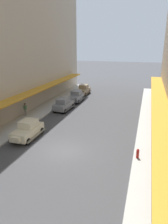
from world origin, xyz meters
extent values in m
plane|color=#424244|center=(0.00, 0.00, 0.00)|extent=(200.00, 200.00, 0.00)
cube|color=#B7B5AD|center=(7.50, 0.00, 0.07)|extent=(3.00, 60.00, 0.15)
cube|color=orange|center=(8.10, 0.00, 3.00)|extent=(1.80, 54.00, 0.16)
cube|color=slate|center=(-4.66, 11.21, 0.74)|extent=(1.86, 3.97, 0.80)
cube|color=slate|center=(-4.67, 10.96, 1.49)|extent=(1.51, 1.76, 0.70)
cube|color=#8C9EA8|center=(-4.67, 10.96, 1.49)|extent=(1.44, 1.72, 0.42)
cube|color=slate|center=(-4.57, 13.34, 0.79)|extent=(0.95, 0.40, 0.52)
cube|color=#393A3D|center=(-5.61, 11.25, 0.42)|extent=(0.39, 3.52, 0.12)
cube|color=#393A3D|center=(-3.71, 11.17, 0.42)|extent=(0.39, 3.52, 0.12)
cylinder|color=black|center=(-5.41, 12.61, 0.34)|extent=(0.25, 0.69, 0.68)
cylinder|color=black|center=(-3.80, 12.54, 0.34)|extent=(0.25, 0.69, 0.68)
cylinder|color=black|center=(-5.53, 9.88, 0.34)|extent=(0.25, 0.69, 0.68)
cylinder|color=black|center=(-3.91, 9.81, 0.34)|extent=(0.25, 0.69, 0.68)
cube|color=slate|center=(-4.50, 16.20, 0.74)|extent=(1.72, 3.91, 0.80)
cube|color=slate|center=(-4.51, 16.45, 1.49)|extent=(1.45, 1.71, 0.70)
cube|color=#8C9EA8|center=(-4.51, 16.45, 1.49)|extent=(1.38, 1.67, 0.42)
cube|color=slate|center=(-4.49, 14.07, 0.79)|extent=(0.94, 0.37, 0.52)
cube|color=#393A3D|center=(-3.55, 16.21, 0.42)|extent=(0.26, 3.51, 0.12)
cube|color=#393A3D|center=(-5.45, 16.20, 0.42)|extent=(0.26, 3.51, 0.12)
cylinder|color=black|center=(-3.69, 14.84, 0.34)|extent=(0.22, 0.68, 0.68)
cylinder|color=black|center=(-5.30, 14.83, 0.34)|extent=(0.22, 0.68, 0.68)
cylinder|color=black|center=(-3.70, 17.57, 0.34)|extent=(0.22, 0.68, 0.68)
cylinder|color=black|center=(-5.32, 17.56, 0.34)|extent=(0.22, 0.68, 0.68)
cube|color=#997F5B|center=(-4.85, 21.51, 0.74)|extent=(1.75, 3.92, 0.80)
cube|color=#997F5B|center=(-4.85, 21.76, 1.49)|extent=(1.46, 1.72, 0.70)
cube|color=#8C9EA8|center=(-4.85, 21.76, 1.49)|extent=(1.39, 1.68, 0.42)
cube|color=#997F5B|center=(-4.88, 19.38, 0.79)|extent=(0.94, 0.37, 0.52)
cube|color=#4C3F2D|center=(-3.90, 21.50, 0.42)|extent=(0.28, 3.51, 0.12)
cube|color=#4C3F2D|center=(-5.80, 21.52, 0.42)|extent=(0.28, 3.51, 0.12)
cylinder|color=black|center=(-4.06, 20.14, 0.34)|extent=(0.23, 0.68, 0.68)
cylinder|color=black|center=(-5.68, 20.16, 0.34)|extent=(0.23, 0.68, 0.68)
cylinder|color=black|center=(-4.03, 22.87, 0.34)|extent=(0.23, 0.68, 0.68)
cylinder|color=black|center=(-5.64, 22.88, 0.34)|extent=(0.23, 0.68, 0.68)
cube|color=beige|center=(-4.56, 1.40, 0.74)|extent=(1.72, 3.91, 0.80)
cube|color=beige|center=(-4.56, 1.65, 1.49)|extent=(1.45, 1.71, 0.70)
cube|color=#8C9EA8|center=(-4.56, 1.65, 1.49)|extent=(1.38, 1.67, 0.42)
cube|color=beige|center=(-4.55, -0.73, 0.79)|extent=(0.94, 0.37, 0.52)
cube|color=#6D6856|center=(-3.61, 1.41, 0.42)|extent=(0.26, 3.51, 0.12)
cube|color=#6D6856|center=(-5.51, 1.39, 0.42)|extent=(0.26, 3.51, 0.12)
cylinder|color=black|center=(-3.74, 0.04, 0.34)|extent=(0.22, 0.68, 0.68)
cylinder|color=black|center=(-5.36, 0.03, 0.34)|extent=(0.22, 0.68, 0.68)
cylinder|color=black|center=(-3.76, 2.77, 0.34)|extent=(0.22, 0.68, 0.68)
cylinder|color=black|center=(-5.38, 2.76, 0.34)|extent=(0.22, 0.68, 0.68)
cylinder|color=#B21E19|center=(6.35, 0.41, 0.50)|extent=(0.24, 0.24, 0.70)
sphere|color=#B21E19|center=(6.35, 0.41, 0.87)|extent=(0.20, 0.20, 0.20)
cylinder|color=#2D2D33|center=(7.86, -4.25, 0.57)|extent=(0.24, 0.24, 0.85)
cube|color=maroon|center=(7.86, -4.25, 1.28)|extent=(0.36, 0.22, 0.56)
sphere|color=brown|center=(7.86, -4.25, 1.68)|extent=(0.22, 0.22, 0.22)
cylinder|color=black|center=(7.86, -4.25, 1.80)|extent=(0.28, 0.28, 0.04)
cylinder|color=slate|center=(-8.37, 7.12, 0.57)|extent=(0.24, 0.24, 0.85)
cube|color=#4C724C|center=(-8.37, 7.12, 1.28)|extent=(0.36, 0.22, 0.56)
sphere|color=brown|center=(-8.37, 7.12, 1.68)|extent=(0.22, 0.22, 0.22)
cylinder|color=black|center=(-8.37, 7.12, 1.80)|extent=(0.28, 0.28, 0.04)
camera|label=1|loc=(6.59, -15.62, 9.18)|focal=33.63mm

